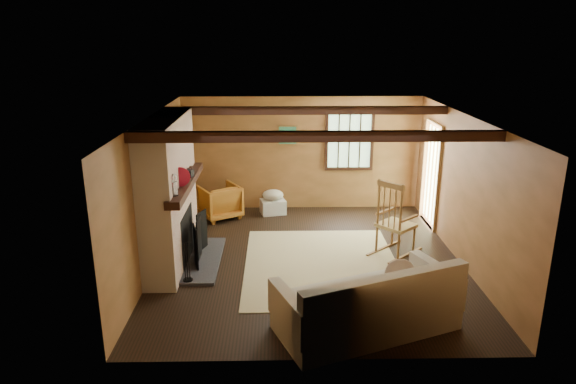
{
  "coord_description": "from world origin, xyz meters",
  "views": [
    {
      "loc": [
        -0.51,
        -7.86,
        3.62
      ],
      "look_at": [
        -0.34,
        0.4,
        1.07
      ],
      "focal_mm": 32.0,
      "sensor_mm": 36.0,
      "label": 1
    }
  ],
  "objects_px": {
    "fireplace": "(171,198)",
    "laundry_basket": "(273,207)",
    "rocking_chair": "(395,223)",
    "sofa": "(370,307)",
    "armchair": "(219,201)"
  },
  "relations": [
    {
      "from": "armchair",
      "to": "laundry_basket",
      "type": "bearing_deg",
      "value": 161.15
    },
    {
      "from": "rocking_chair",
      "to": "sofa",
      "type": "relative_size",
      "value": 0.53
    },
    {
      "from": "sofa",
      "to": "armchair",
      "type": "xyz_separation_m",
      "value": [
        -2.35,
        4.27,
        0.02
      ]
    },
    {
      "from": "rocking_chair",
      "to": "armchair",
      "type": "distance_m",
      "value": 3.7
    },
    {
      "from": "fireplace",
      "to": "laundry_basket",
      "type": "distance_m",
      "value": 3.01
    },
    {
      "from": "armchair",
      "to": "sofa",
      "type": "bearing_deg",
      "value": 88.24
    },
    {
      "from": "laundry_basket",
      "to": "fireplace",
      "type": "bearing_deg",
      "value": -124.4
    },
    {
      "from": "rocking_chair",
      "to": "laundry_basket",
      "type": "distance_m",
      "value": 2.99
    },
    {
      "from": "sofa",
      "to": "laundry_basket",
      "type": "bearing_deg",
      "value": 83.84
    },
    {
      "from": "rocking_chair",
      "to": "armchair",
      "type": "height_order",
      "value": "rocking_chair"
    },
    {
      "from": "fireplace",
      "to": "armchair",
      "type": "xyz_separation_m",
      "value": [
        0.52,
        2.13,
        -0.76
      ]
    },
    {
      "from": "fireplace",
      "to": "laundry_basket",
      "type": "bearing_deg",
      "value": 55.6
    },
    {
      "from": "sofa",
      "to": "fireplace",
      "type": "bearing_deg",
      "value": 121.52
    },
    {
      "from": "sofa",
      "to": "laundry_basket",
      "type": "xyz_separation_m",
      "value": [
        -1.25,
        4.49,
        -0.18
      ]
    },
    {
      "from": "rocking_chair",
      "to": "sofa",
      "type": "height_order",
      "value": "rocking_chair"
    }
  ]
}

